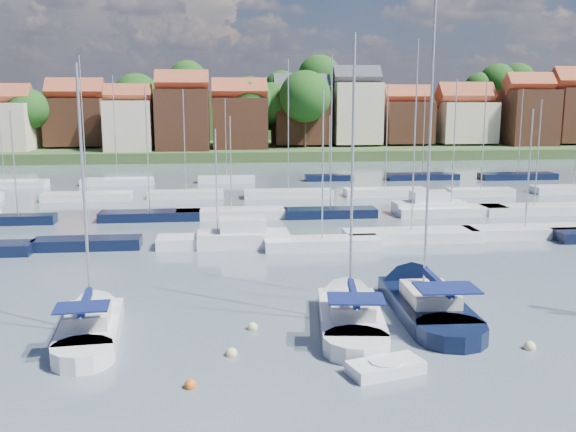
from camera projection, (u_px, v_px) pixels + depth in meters
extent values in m
plane|color=#4B5A66|center=(285.00, 203.00, 69.63)|extent=(260.00, 260.00, 0.00)
cube|color=silver|center=(91.00, 332.00, 31.03)|extent=(3.24, 6.74, 1.20)
cone|color=silver|center=(99.00, 305.00, 34.98)|extent=(2.97, 3.39, 2.73)
cylinder|color=silver|center=(83.00, 358.00, 27.87)|extent=(2.93, 2.93, 1.20)
cube|color=beige|center=(89.00, 316.00, 30.41)|extent=(2.12, 2.87, 0.70)
cylinder|color=#B2B2B7|center=(84.00, 194.00, 30.23)|extent=(0.14, 0.14, 12.12)
cylinder|color=#B2B2B7|center=(85.00, 305.00, 29.38)|extent=(0.39, 3.63, 0.10)
cube|color=#0E1746|center=(85.00, 302.00, 29.35)|extent=(0.57, 3.47, 0.35)
cube|color=#0E1746|center=(82.00, 307.00, 28.18)|extent=(2.44, 1.81, 0.08)
cube|color=silver|center=(350.00, 321.00, 32.53)|extent=(3.96, 7.67, 1.20)
cone|color=silver|center=(344.00, 293.00, 37.04)|extent=(3.49, 3.93, 3.06)
cylinder|color=silver|center=(357.00, 349.00, 28.93)|extent=(3.42, 3.42, 1.20)
cube|color=beige|center=(351.00, 306.00, 31.85)|extent=(2.51, 3.31, 0.70)
cylinder|color=#B2B2B7|center=(352.00, 175.00, 31.66)|extent=(0.14, 0.14, 13.59)
cylinder|color=#B2B2B7|center=(353.00, 296.00, 30.70)|extent=(0.62, 4.06, 0.10)
cube|color=#0E1746|center=(354.00, 293.00, 30.67)|extent=(0.79, 3.88, 0.35)
cube|color=#0E1746|center=(356.00, 299.00, 29.34)|extent=(2.81, 2.15, 0.08)
cube|color=black|center=(426.00, 308.00, 34.50)|extent=(3.72, 8.40, 1.20)
cone|color=black|center=(402.00, 281.00, 39.58)|extent=(3.58, 4.14, 3.45)
cylinder|color=black|center=(451.00, 336.00, 30.44)|extent=(3.56, 3.56, 1.20)
cube|color=beige|center=(430.00, 294.00, 33.76)|extent=(2.53, 3.53, 0.70)
cylinder|color=#B2B2B7|center=(429.00, 150.00, 33.49)|extent=(0.14, 0.14, 15.70)
cylinder|color=#B2B2B7|center=(437.00, 285.00, 32.47)|extent=(0.25, 4.61, 0.10)
cube|color=#0E1746|center=(437.00, 282.00, 32.45)|extent=(0.44, 4.38, 0.35)
cube|color=#0E1746|center=(447.00, 288.00, 30.95)|extent=(3.00, 2.16, 0.08)
cube|color=silver|center=(386.00, 368.00, 26.93)|extent=(3.44, 2.30, 0.62)
cylinder|color=silver|center=(386.00, 364.00, 26.90)|extent=(1.46, 1.46, 0.40)
sphere|color=#D85914|center=(190.00, 388.00, 25.65)|extent=(0.51, 0.51, 0.51)
sphere|color=beige|center=(232.00, 355.00, 28.81)|extent=(0.53, 0.53, 0.53)
sphere|color=beige|center=(416.00, 364.00, 27.86)|extent=(0.45, 0.45, 0.45)
sphere|color=beige|center=(445.00, 294.00, 37.80)|extent=(0.50, 0.50, 0.50)
sphere|color=beige|center=(530.00, 349.00, 29.55)|extent=(0.55, 0.55, 0.55)
sphere|color=beige|center=(253.00, 329.00, 32.05)|extent=(0.51, 0.51, 0.51)
cube|color=black|center=(88.00, 244.00, 48.75)|extent=(8.01, 2.24, 1.00)
cylinder|color=#B2B2B7|center=(83.00, 171.00, 47.71)|extent=(0.12, 0.12, 10.16)
cube|color=silver|center=(218.00, 242.00, 49.46)|extent=(9.22, 2.58, 1.00)
cylinder|color=#B2B2B7|center=(216.00, 183.00, 48.61)|extent=(0.12, 0.12, 8.18)
cube|color=silver|center=(322.00, 244.00, 48.74)|extent=(8.78, 2.46, 1.00)
cylinder|color=#B2B2B7|center=(323.00, 165.00, 47.62)|extent=(0.12, 0.12, 11.06)
cube|color=silver|center=(411.00, 236.00, 51.55)|extent=(10.79, 3.02, 1.00)
cylinder|color=#B2B2B7|center=(415.00, 137.00, 50.08)|extent=(0.12, 0.12, 14.87)
cube|color=silver|center=(525.00, 232.00, 52.93)|extent=(10.13, 2.84, 1.00)
cylinder|color=#B2B2B7|center=(529.00, 169.00, 51.95)|extent=(0.12, 0.12, 9.59)
cube|color=silver|center=(243.00, 240.00, 49.44)|extent=(7.00, 2.60, 1.40)
cube|color=silver|center=(243.00, 226.00, 49.24)|extent=(3.50, 2.20, 1.30)
cube|color=black|center=(18.00, 220.00, 58.10)|extent=(6.54, 1.83, 1.00)
cylinder|color=#B2B2B7|center=(14.00, 163.00, 57.13)|extent=(0.12, 0.12, 9.37)
cube|color=black|center=(150.00, 216.00, 59.97)|extent=(9.30, 2.60, 1.00)
cylinder|color=#B2B2B7|center=(147.00, 150.00, 58.81)|extent=(0.12, 0.12, 11.48)
cube|color=silver|center=(232.00, 214.00, 61.14)|extent=(10.40, 2.91, 1.00)
cylinder|color=#B2B2B7|center=(231.00, 163.00, 60.23)|extent=(0.12, 0.12, 8.77)
cube|color=black|center=(330.00, 213.00, 61.42)|extent=(8.80, 2.46, 1.00)
cylinder|color=#B2B2B7|center=(331.00, 133.00, 60.00)|extent=(0.12, 0.12, 14.33)
cube|color=silver|center=(451.00, 211.00, 62.56)|extent=(10.73, 3.00, 1.00)
cylinder|color=#B2B2B7|center=(454.00, 144.00, 61.34)|extent=(0.12, 0.12, 12.14)
cube|color=silver|center=(534.00, 210.00, 63.26)|extent=(10.48, 2.93, 1.00)
cylinder|color=#B2B2B7|center=(538.00, 153.00, 62.22)|extent=(0.12, 0.12, 10.28)
cube|color=silver|center=(429.00, 209.00, 63.15)|extent=(7.00, 2.60, 1.40)
cube|color=silver|center=(429.00, 198.00, 62.94)|extent=(3.50, 2.20, 1.30)
cube|color=silver|center=(87.00, 197.00, 71.39)|extent=(9.71, 2.72, 1.00)
cylinder|color=#B2B2B7|center=(83.00, 125.00, 69.91)|extent=(0.12, 0.12, 14.88)
cube|color=silver|center=(186.00, 195.00, 72.83)|extent=(8.49, 2.38, 1.00)
cylinder|color=#B2B2B7|center=(184.00, 141.00, 71.68)|extent=(0.12, 0.12, 11.31)
cube|color=silver|center=(288.00, 194.00, 73.34)|extent=(10.16, 2.85, 1.00)
cylinder|color=#B2B2B7|center=(288.00, 126.00, 71.89)|extent=(0.12, 0.12, 14.59)
cube|color=silver|center=(385.00, 192.00, 74.66)|extent=(9.53, 2.67, 1.00)
cylinder|color=#B2B2B7|center=(387.00, 137.00, 73.46)|extent=(0.12, 0.12, 11.91)
cube|color=silver|center=(481.00, 193.00, 74.46)|extent=(7.62, 2.13, 1.00)
cylinder|color=#B2B2B7|center=(484.00, 136.00, 73.24)|extent=(0.12, 0.12, 12.13)
cube|color=silver|center=(574.00, 190.00, 76.80)|extent=(10.17, 2.85, 1.00)
cube|color=silver|center=(5.00, 185.00, 81.27)|extent=(10.37, 2.90, 1.00)
cylinder|color=#B2B2B7|center=(0.00, 128.00, 79.95)|extent=(0.12, 0.12, 13.20)
cube|color=silver|center=(118.00, 182.00, 83.60)|extent=(9.24, 2.59, 1.00)
cylinder|color=#B2B2B7|center=(115.00, 127.00, 82.29)|extent=(0.12, 0.12, 13.17)
cube|color=silver|center=(226.00, 180.00, 85.83)|extent=(7.57, 2.12, 1.00)
cylinder|color=#B2B2B7|center=(226.00, 138.00, 84.78)|extent=(0.12, 0.12, 10.24)
cube|color=black|center=(329.00, 178.00, 87.47)|extent=(6.58, 1.84, 1.00)
cylinder|color=#B2B2B7|center=(329.00, 145.00, 86.63)|extent=(0.12, 0.12, 8.01)
cube|color=black|center=(422.00, 177.00, 88.78)|extent=(9.92, 2.78, 1.00)
cylinder|color=#B2B2B7|center=(424.00, 134.00, 87.68)|extent=(0.12, 0.12, 10.92)
cube|color=black|center=(517.00, 177.00, 89.18)|extent=(10.55, 2.95, 1.00)
cylinder|color=#B2B2B7|center=(520.00, 131.00, 88.02)|extent=(0.12, 0.12, 11.51)
cube|color=#3D5128|center=(250.00, 145.00, 144.80)|extent=(200.00, 70.00, 3.00)
cube|color=#3D5128|center=(245.00, 120.00, 168.35)|extent=(200.00, 60.00, 14.00)
cube|color=beige|center=(6.00, 127.00, 114.78)|extent=(9.35, 10.04, 8.56)
cube|color=brown|center=(4.00, 96.00, 113.77)|extent=(9.54, 4.63, 4.63)
cube|color=brown|center=(77.00, 122.00, 121.31)|extent=(10.37, 9.97, 8.73)
cube|color=brown|center=(75.00, 91.00, 120.26)|extent=(10.57, 5.13, 5.13)
cube|color=beige|center=(129.00, 126.00, 113.97)|extent=(8.09, 8.80, 8.96)
cube|color=brown|center=(128.00, 95.00, 112.95)|extent=(8.25, 4.00, 4.00)
cube|color=brown|center=(183.00, 120.00, 115.69)|extent=(9.36, 10.17, 10.97)
cube|color=brown|center=(182.00, 83.00, 114.46)|extent=(9.54, 4.63, 4.63)
cube|color=brown|center=(240.00, 124.00, 118.59)|extent=(9.90, 8.56, 9.42)
cube|color=brown|center=(239.00, 91.00, 117.49)|extent=(10.10, 4.90, 4.90)
cube|color=brown|center=(301.00, 119.00, 124.64)|extent=(10.59, 8.93, 9.49)
cube|color=#383A42|center=(301.00, 87.00, 123.52)|extent=(10.80, 5.24, 5.24)
cube|color=beige|center=(356.00, 113.00, 124.73)|extent=(9.01, 8.61, 11.65)
cube|color=#383A42|center=(357.00, 77.00, 123.45)|extent=(9.19, 4.46, 4.46)
cube|color=brown|center=(406.00, 122.00, 127.35)|extent=(9.10, 9.34, 8.00)
cube|color=brown|center=(407.00, 96.00, 126.40)|extent=(9.28, 4.50, 4.50)
cube|color=beige|center=(464.00, 122.00, 128.21)|extent=(10.86, 9.59, 7.88)
cube|color=brown|center=(465.00, 96.00, 127.23)|extent=(11.07, 5.37, 5.37)
cube|color=brown|center=(527.00, 118.00, 126.67)|extent=(9.18, 9.96, 10.97)
cube|color=brown|center=(529.00, 84.00, 125.44)|extent=(9.36, 4.54, 4.54)
cylinder|color=#382619|center=(496.00, 108.00, 147.82)|extent=(0.50, 0.50, 4.47)
sphere|color=#204D18|center=(497.00, 81.00, 146.69)|extent=(8.18, 8.18, 8.18)
cylinder|color=#382619|center=(273.00, 135.00, 123.92)|extent=(0.50, 0.50, 4.46)
sphere|color=#204D18|center=(273.00, 104.00, 122.80)|extent=(8.15, 8.15, 8.15)
cylinder|color=#382619|center=(319.00, 109.00, 141.62)|extent=(0.50, 0.50, 5.15)
sphere|color=#204D18|center=(319.00, 76.00, 140.33)|extent=(9.41, 9.41, 9.41)
cylinder|color=#382619|center=(188.00, 108.00, 141.14)|extent=(0.50, 0.50, 4.56)
sphere|color=#204D18|center=(187.00, 79.00, 139.99)|extent=(8.34, 8.34, 8.34)
cylinder|color=#382619|center=(138.00, 132.00, 130.14)|extent=(0.50, 0.50, 5.15)
sphere|color=#204D18|center=(137.00, 97.00, 128.84)|extent=(9.42, 9.42, 9.42)
cylinder|color=#382619|center=(61.00, 119.00, 130.05)|extent=(0.50, 0.50, 3.42)
sphere|color=#204D18|center=(60.00, 96.00, 129.19)|extent=(6.26, 6.26, 6.26)
cylinder|color=#382619|center=(318.00, 134.00, 133.65)|extent=(0.50, 0.50, 3.77)
sphere|color=#204D18|center=(319.00, 109.00, 132.70)|extent=(6.89, 6.89, 6.89)
cylinder|color=#382619|center=(305.00, 135.00, 119.57)|extent=(0.50, 0.50, 5.21)
sphere|color=#204D18|center=(305.00, 96.00, 118.26)|extent=(9.53, 9.53, 9.53)
cylinder|color=#382619|center=(545.00, 135.00, 135.80)|extent=(0.50, 0.50, 2.97)
sphere|color=#204D18|center=(547.00, 116.00, 135.06)|extent=(5.44, 5.44, 5.44)
cylinder|color=#382619|center=(250.00, 135.00, 121.27)|extent=(0.50, 0.50, 4.84)
sphere|color=#204D18|center=(249.00, 100.00, 120.05)|extent=(8.85, 8.85, 8.85)
cylinder|color=#382619|center=(478.00, 110.00, 147.65)|extent=(0.50, 0.50, 3.72)
sphere|color=#204D18|center=(479.00, 88.00, 146.72)|extent=(6.80, 6.80, 6.80)
cylinder|color=#382619|center=(527.00, 135.00, 127.55)|extent=(0.50, 0.50, 4.05)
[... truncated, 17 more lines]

